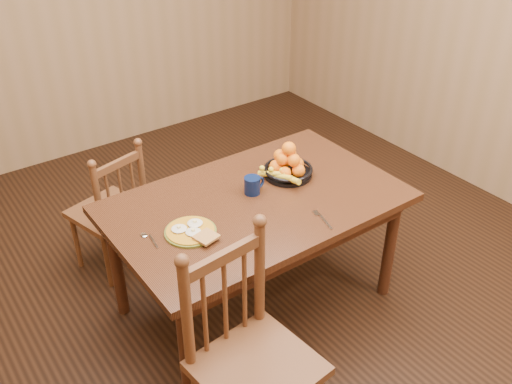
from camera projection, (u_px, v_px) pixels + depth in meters
room at (256, 98)px, 2.81m from camera, size 4.52×5.02×2.72m
dining_table at (256, 212)px, 3.18m from camera, size 1.60×1.00×0.75m
chair_far at (111, 211)px, 3.59m from camera, size 0.50×0.48×0.90m
chair_near at (250, 358)px, 2.48m from camera, size 0.53×0.51×1.07m
breakfast_plate at (191, 231)px, 2.86m from camera, size 0.26×0.30×0.04m
fork at (322, 218)px, 2.97m from camera, size 0.06×0.18×0.00m
spoon at (147, 237)px, 2.84m from camera, size 0.04×0.16×0.01m
coffee_mug at (253, 185)px, 3.16m from camera, size 0.13×0.09×0.10m
juice_glass at (255, 184)px, 3.19m from camera, size 0.06×0.06×0.09m
fruit_bowl at (287, 166)px, 3.31m from camera, size 0.32×0.32×0.22m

